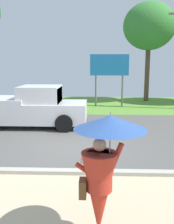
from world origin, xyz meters
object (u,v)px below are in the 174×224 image
Objects in this scene: roadside_billboard at (109,69)px; pickup_truck at (31,108)px; monk_pedestrian at (102,169)px; tree_left_far at (149,27)px.

pickup_truck is at bearing -123.82° from roadside_billboard.
monk_pedestrian is at bearing -93.23° from roadside_billboard.
monk_pedestrian is 13.46m from roadside_billboard.
tree_left_far is at bearing 41.98° from roadside_billboard.
monk_pedestrian is 0.41× the size of pickup_truck.
pickup_truck is (-3.15, 7.54, -0.31)m from monk_pedestrian.
pickup_truck is 12.04m from tree_left_far.
roadside_billboard is (0.75, 13.37, 1.37)m from monk_pedestrian.
monk_pedestrian is 0.29× the size of tree_left_far.
monk_pedestrian is 17.16m from tree_left_far.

